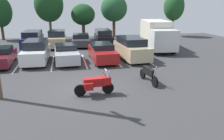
{
  "coord_description": "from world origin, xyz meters",
  "views": [
    {
      "loc": [
        -1.05,
        -12.1,
        4.66
      ],
      "look_at": [
        1.72,
        1.02,
        0.72
      ],
      "focal_mm": 36.1,
      "sensor_mm": 36.0,
      "label": 1
    }
  ],
  "objects_px": {
    "car_red": "(102,52)",
    "car_far_tan": "(57,39)",
    "car_silver": "(66,54)",
    "car_maroon": "(0,56)",
    "car_far_navy": "(33,39)",
    "car_far_black": "(103,37)",
    "car_champagne": "(131,48)",
    "car_white": "(36,52)",
    "car_far_charcoal": "(81,40)",
    "motorcycle_touring": "(96,83)",
    "motorcycle_second": "(149,74)",
    "box_truck": "(157,35)"
  },
  "relations": [
    {
      "from": "car_maroon",
      "to": "car_far_black",
      "type": "relative_size",
      "value": 0.98
    },
    {
      "from": "car_silver",
      "to": "car_red",
      "type": "relative_size",
      "value": 0.89
    },
    {
      "from": "car_white",
      "to": "car_far_tan",
      "type": "relative_size",
      "value": 1.03
    },
    {
      "from": "car_far_tan",
      "to": "car_far_black",
      "type": "height_order",
      "value": "car_far_tan"
    },
    {
      "from": "motorcycle_touring",
      "to": "car_red",
      "type": "bearing_deg",
      "value": 77.91
    },
    {
      "from": "car_white",
      "to": "car_far_tan",
      "type": "xyz_separation_m",
      "value": [
        1.52,
        6.78,
        0.02
      ]
    },
    {
      "from": "car_white",
      "to": "motorcycle_second",
      "type": "bearing_deg",
      "value": -42.46
    },
    {
      "from": "car_champagne",
      "to": "car_silver",
      "type": "bearing_deg",
      "value": -179.61
    },
    {
      "from": "car_champagne",
      "to": "car_far_black",
      "type": "relative_size",
      "value": 1.05
    },
    {
      "from": "car_far_black",
      "to": "car_champagne",
      "type": "bearing_deg",
      "value": -80.91
    },
    {
      "from": "motorcycle_touring",
      "to": "car_maroon",
      "type": "height_order",
      "value": "car_maroon"
    },
    {
      "from": "motorcycle_second",
      "to": "box_truck",
      "type": "bearing_deg",
      "value": 64.88
    },
    {
      "from": "car_red",
      "to": "car_champagne",
      "type": "height_order",
      "value": "car_champagne"
    },
    {
      "from": "motorcycle_touring",
      "to": "car_champagne",
      "type": "bearing_deg",
      "value": 60.68
    },
    {
      "from": "car_red",
      "to": "car_far_black",
      "type": "distance_m",
      "value": 7.7
    },
    {
      "from": "car_silver",
      "to": "car_far_navy",
      "type": "relative_size",
      "value": 0.92
    },
    {
      "from": "car_far_black",
      "to": "car_far_navy",
      "type": "bearing_deg",
      "value": -178.0
    },
    {
      "from": "car_silver",
      "to": "car_far_charcoal",
      "type": "height_order",
      "value": "car_silver"
    },
    {
      "from": "car_red",
      "to": "car_far_tan",
      "type": "relative_size",
      "value": 1.09
    },
    {
      "from": "car_far_tan",
      "to": "car_far_charcoal",
      "type": "bearing_deg",
      "value": 3.22
    },
    {
      "from": "car_far_charcoal",
      "to": "car_far_black",
      "type": "bearing_deg",
      "value": 4.24
    },
    {
      "from": "motorcycle_touring",
      "to": "car_far_charcoal",
      "type": "distance_m",
      "value": 14.8
    },
    {
      "from": "motorcycle_second",
      "to": "car_far_navy",
      "type": "distance_m",
      "value": 15.88
    },
    {
      "from": "car_maroon",
      "to": "car_red",
      "type": "relative_size",
      "value": 0.96
    },
    {
      "from": "car_maroon",
      "to": "car_far_navy",
      "type": "xyz_separation_m",
      "value": [
        1.65,
        7.05,
        0.25
      ]
    },
    {
      "from": "car_champagne",
      "to": "car_far_black",
      "type": "xyz_separation_m",
      "value": [
        -1.21,
        7.54,
        -0.05
      ]
    },
    {
      "from": "car_champagne",
      "to": "car_far_navy",
      "type": "height_order",
      "value": "car_champagne"
    },
    {
      "from": "car_maroon",
      "to": "car_far_tan",
      "type": "bearing_deg",
      "value": 58.45
    },
    {
      "from": "car_far_navy",
      "to": "car_far_charcoal",
      "type": "relative_size",
      "value": 1.03
    },
    {
      "from": "car_far_tan",
      "to": "car_far_black",
      "type": "relative_size",
      "value": 0.94
    },
    {
      "from": "motorcycle_touring",
      "to": "car_maroon",
      "type": "xyz_separation_m",
      "value": [
        -6.58,
        7.67,
        0.04
      ]
    },
    {
      "from": "car_silver",
      "to": "car_far_tan",
      "type": "height_order",
      "value": "car_far_tan"
    },
    {
      "from": "car_maroon",
      "to": "car_far_navy",
      "type": "relative_size",
      "value": 0.99
    },
    {
      "from": "car_champagne",
      "to": "car_far_charcoal",
      "type": "xyz_separation_m",
      "value": [
        -3.84,
        7.34,
        -0.27
      ]
    },
    {
      "from": "car_silver",
      "to": "car_far_tan",
      "type": "relative_size",
      "value": 0.97
    },
    {
      "from": "car_red",
      "to": "box_truck",
      "type": "bearing_deg",
      "value": 29.73
    },
    {
      "from": "motorcycle_touring",
      "to": "car_white",
      "type": "distance_m",
      "value": 8.75
    },
    {
      "from": "motorcycle_touring",
      "to": "car_champagne",
      "type": "distance_m",
      "value": 8.56
    },
    {
      "from": "car_champagne",
      "to": "car_far_tan",
      "type": "distance_m",
      "value": 9.68
    },
    {
      "from": "car_red",
      "to": "car_far_tan",
      "type": "bearing_deg",
      "value": 118.23
    },
    {
      "from": "car_far_navy",
      "to": "motorcycle_second",
      "type": "bearing_deg",
      "value": -58.2
    },
    {
      "from": "motorcycle_second",
      "to": "car_silver",
      "type": "distance_m",
      "value": 7.86
    },
    {
      "from": "car_white",
      "to": "car_far_black",
      "type": "xyz_separation_m",
      "value": [
        6.8,
        7.13,
        0.01
      ]
    },
    {
      "from": "motorcycle_second",
      "to": "car_champagne",
      "type": "bearing_deg",
      "value": 83.12
    },
    {
      "from": "car_white",
      "to": "car_silver",
      "type": "height_order",
      "value": "car_white"
    },
    {
      "from": "car_maroon",
      "to": "car_far_black",
      "type": "height_order",
      "value": "car_far_black"
    },
    {
      "from": "motorcycle_second",
      "to": "car_maroon",
      "type": "xyz_separation_m",
      "value": [
        -10.02,
        6.44,
        0.13
      ]
    },
    {
      "from": "car_champagne",
      "to": "box_truck",
      "type": "xyz_separation_m",
      "value": [
        3.89,
        3.67,
        0.62
      ]
    },
    {
      "from": "car_white",
      "to": "car_far_charcoal",
      "type": "distance_m",
      "value": 8.09
    },
    {
      "from": "motorcycle_second",
      "to": "box_truck",
      "type": "height_order",
      "value": "box_truck"
    }
  ]
}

